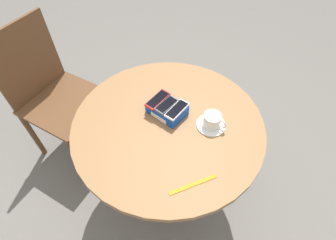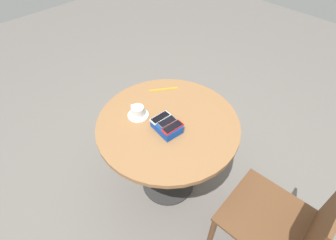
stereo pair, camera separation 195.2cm
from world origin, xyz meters
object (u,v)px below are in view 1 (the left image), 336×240
coffee_cup (213,120)px  lanyard_strap (193,185)px  phone_white (177,110)px  phone_red (158,100)px  chair_near_window (55,95)px  phone_box (167,109)px  phone_gray (167,105)px  round_table (168,138)px  saucer (211,125)px

coffee_cup → lanyard_strap: (0.08, -0.31, -0.04)m
phone_white → coffee_cup: size_ratio=1.21×
coffee_cup → lanyard_strap: bearing=-75.9°
phone_red → chair_near_window: size_ratio=0.15×
phone_box → chair_near_window: chair_near_window is taller
phone_gray → phone_white: phone_gray is taller
phone_gray → lanyard_strap: phone_gray is taller
chair_near_window → phone_white: bearing=6.9°
round_table → chair_near_window: (-0.83, -0.06, -0.10)m
lanyard_strap → saucer: bearing=104.5°
round_table → coffee_cup: size_ratio=8.18×
phone_box → phone_gray: 0.03m
phone_red → phone_white: phone_red is taller
lanyard_strap → chair_near_window: bearing=171.9°
phone_red → phone_white: size_ratio=1.03×
phone_gray → lanyard_strap: 0.40m
phone_gray → saucer: size_ratio=0.89×
phone_white → saucer: (0.16, 0.05, -0.06)m
round_table → phone_white: 0.19m
phone_red → phone_box: bearing=-1.8°
chair_near_window → phone_box: bearing=7.6°
saucer → chair_near_window: 1.05m
saucer → chair_near_window: chair_near_window is taller
phone_white → saucer: 0.18m
phone_box → phone_white: phone_white is taller
phone_red → saucer: 0.28m
phone_red → lanyard_strap: size_ratio=0.66×
lanyard_strap → phone_gray: bearing=139.2°
phone_red → round_table: bearing=-29.0°
phone_gray → coffee_cup: coffee_cup is taller
phone_white → lanyard_strap: (0.24, -0.26, -0.06)m
phone_box → saucer: (0.22, 0.05, -0.02)m
phone_gray → coffee_cup: size_ratio=1.09×
phone_white → lanyard_strap: phone_white is taller
lanyard_strap → chair_near_window: (-1.09, 0.16, -0.22)m
phone_box → saucer: size_ratio=1.36×
phone_gray → chair_near_window: bearing=-172.8°
phone_red → phone_gray: same height
coffee_cup → phone_red: bearing=-170.7°
phone_gray → phone_white: size_ratio=0.91×
saucer → coffee_cup: size_ratio=1.22×
chair_near_window → phone_red: bearing=8.3°
coffee_cup → chair_near_window: bearing=-171.5°
round_table → lanyard_strap: (0.26, -0.21, 0.13)m
saucer → coffee_cup: coffee_cup is taller
phone_box → phone_white: size_ratio=1.38×
round_table → lanyard_strap: lanyard_strap is taller
phone_box → phone_gray: phone_gray is taller
phone_red → phone_gray: size_ratio=1.13×
phone_red → lanyard_strap: phone_red is taller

